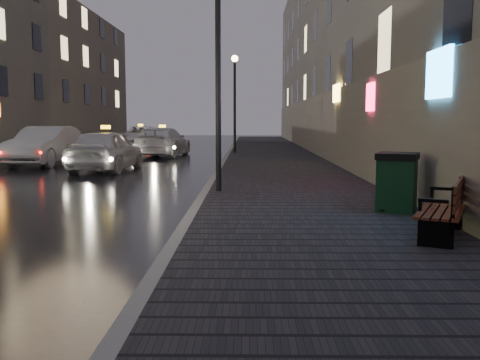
{
  "coord_description": "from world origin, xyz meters",
  "views": [
    {
      "loc": [
        2.61,
        -7.5,
        1.96
      ],
      "look_at": [
        2.45,
        2.3,
        0.85
      ],
      "focal_mm": 40.0,
      "sensor_mm": 36.0,
      "label": 1
    }
  ],
  "objects_px": {
    "car_left_mid": "(46,146)",
    "taxi_near": "(106,150)",
    "lamp_far": "(235,91)",
    "trash_bin": "(397,182)",
    "lamp_near": "(218,58)",
    "taxi_far": "(141,136)",
    "taxi_mid": "(163,142)",
    "bench": "(446,209)"
  },
  "relations": [
    {
      "from": "lamp_near",
      "to": "car_left_mid",
      "type": "bearing_deg",
      "value": 130.27
    },
    {
      "from": "lamp_near",
      "to": "taxi_mid",
      "type": "relative_size",
      "value": 0.99
    },
    {
      "from": "car_left_mid",
      "to": "taxi_far",
      "type": "distance_m",
      "value": 16.0
    },
    {
      "from": "taxi_near",
      "to": "taxi_far",
      "type": "relative_size",
      "value": 0.87
    },
    {
      "from": "lamp_far",
      "to": "taxi_near",
      "type": "relative_size",
      "value": 1.12
    },
    {
      "from": "trash_bin",
      "to": "taxi_far",
      "type": "relative_size",
      "value": 0.22
    },
    {
      "from": "bench",
      "to": "taxi_mid",
      "type": "xyz_separation_m",
      "value": [
        -7.63,
        20.35,
        0.17
      ]
    },
    {
      "from": "lamp_near",
      "to": "taxi_far",
      "type": "distance_m",
      "value": 26.55
    },
    {
      "from": "lamp_near",
      "to": "lamp_far",
      "type": "distance_m",
      "value": 16.0
    },
    {
      "from": "lamp_far",
      "to": "taxi_mid",
      "type": "xyz_separation_m",
      "value": [
        -3.83,
        -1.02,
        -2.72
      ]
    },
    {
      "from": "lamp_far",
      "to": "trash_bin",
      "type": "height_order",
      "value": "lamp_far"
    },
    {
      "from": "trash_bin",
      "to": "taxi_far",
      "type": "xyz_separation_m",
      "value": [
        -10.8,
        28.41,
        0.01
      ]
    },
    {
      "from": "trash_bin",
      "to": "lamp_far",
      "type": "bearing_deg",
      "value": 124.16
    },
    {
      "from": "trash_bin",
      "to": "taxi_mid",
      "type": "distance_m",
      "value": 19.47
    },
    {
      "from": "taxi_mid",
      "to": "lamp_near",
      "type": "bearing_deg",
      "value": 109.71
    },
    {
      "from": "bench",
      "to": "car_left_mid",
      "type": "distance_m",
      "value": 18.96
    },
    {
      "from": "bench",
      "to": "lamp_near",
      "type": "bearing_deg",
      "value": 150.22
    },
    {
      "from": "taxi_near",
      "to": "taxi_mid",
      "type": "distance_m",
      "value": 8.19
    },
    {
      "from": "lamp_far",
      "to": "trash_bin",
      "type": "xyz_separation_m",
      "value": [
        3.69,
        -18.98,
        -2.75
      ]
    },
    {
      "from": "taxi_mid",
      "to": "trash_bin",
      "type": "bearing_deg",
      "value": 118.1
    },
    {
      "from": "taxi_near",
      "to": "taxi_mid",
      "type": "relative_size",
      "value": 0.89
    },
    {
      "from": "car_left_mid",
      "to": "bench",
      "type": "bearing_deg",
      "value": -48.28
    },
    {
      "from": "taxi_near",
      "to": "taxi_mid",
      "type": "bearing_deg",
      "value": -92.25
    },
    {
      "from": "lamp_near",
      "to": "trash_bin",
      "type": "distance_m",
      "value": 5.48
    },
    {
      "from": "car_left_mid",
      "to": "taxi_far",
      "type": "xyz_separation_m",
      "value": [
        0.9,
        15.97,
        -0.09
      ]
    },
    {
      "from": "taxi_near",
      "to": "bench",
      "type": "bearing_deg",
      "value": 128.51
    },
    {
      "from": "car_left_mid",
      "to": "taxi_mid",
      "type": "relative_size",
      "value": 0.95
    },
    {
      "from": "lamp_near",
      "to": "trash_bin",
      "type": "bearing_deg",
      "value": -38.89
    },
    {
      "from": "lamp_near",
      "to": "taxi_near",
      "type": "xyz_separation_m",
      "value": [
        -4.69,
        6.83,
        -2.69
      ]
    },
    {
      "from": "trash_bin",
      "to": "taxi_mid",
      "type": "relative_size",
      "value": 0.22
    },
    {
      "from": "car_left_mid",
      "to": "taxi_near",
      "type": "bearing_deg",
      "value": -35.06
    },
    {
      "from": "taxi_mid",
      "to": "taxi_far",
      "type": "height_order",
      "value": "taxi_mid"
    },
    {
      "from": "lamp_near",
      "to": "car_left_mid",
      "type": "xyz_separation_m",
      "value": [
        -8.01,
        9.46,
        -2.65
      ]
    },
    {
      "from": "car_left_mid",
      "to": "taxi_far",
      "type": "bearing_deg",
      "value": 89.96
    },
    {
      "from": "lamp_far",
      "to": "taxi_mid",
      "type": "distance_m",
      "value": 4.81
    },
    {
      "from": "trash_bin",
      "to": "taxi_mid",
      "type": "bearing_deg",
      "value": 135.88
    },
    {
      "from": "lamp_far",
      "to": "taxi_mid",
      "type": "relative_size",
      "value": 0.99
    },
    {
      "from": "bench",
      "to": "taxi_mid",
      "type": "bearing_deg",
      "value": 135.52
    },
    {
      "from": "taxi_far",
      "to": "trash_bin",
      "type": "bearing_deg",
      "value": -72.02
    },
    {
      "from": "lamp_far",
      "to": "taxi_near",
      "type": "height_order",
      "value": "lamp_far"
    },
    {
      "from": "taxi_mid",
      "to": "lamp_far",
      "type": "bearing_deg",
      "value": -159.76
    },
    {
      "from": "trash_bin",
      "to": "taxi_near",
      "type": "bearing_deg",
      "value": 153.63
    }
  ]
}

